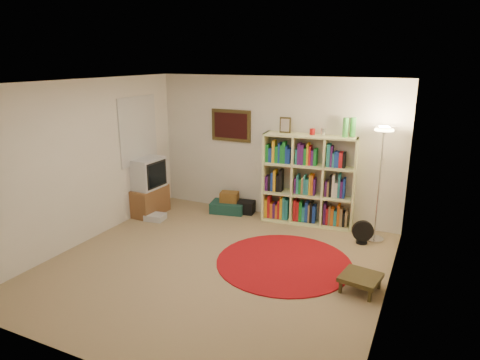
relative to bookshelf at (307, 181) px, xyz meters
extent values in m
cube|color=#9C815B|center=(-0.66, -2.14, -0.77)|extent=(4.50, 4.50, 0.02)
cube|color=white|center=(-0.66, -2.14, 1.75)|extent=(4.50, 4.50, 0.02)
cube|color=silver|center=(-0.66, 0.12, 0.49)|extent=(4.50, 0.02, 2.50)
cube|color=silver|center=(-0.66, -4.40, 0.49)|extent=(4.50, 0.02, 2.50)
cube|color=silver|center=(-2.92, -2.14, 0.49)|extent=(0.02, 4.50, 2.50)
cube|color=silver|center=(1.60, -2.14, 0.49)|extent=(0.02, 4.50, 2.50)
cube|color=#372C13|center=(-1.51, 0.09, 0.84)|extent=(0.78, 0.04, 0.58)
cube|color=#3C0D0C|center=(-1.51, 0.07, 0.84)|extent=(0.66, 0.01, 0.46)
cube|color=white|center=(-2.90, -0.84, 0.79)|extent=(0.03, 1.00, 1.20)
cube|color=beige|center=(1.19, 0.10, 0.44)|extent=(0.08, 0.01, 0.12)
cube|color=#F7FFAA|center=(0.02, -0.01, -0.74)|extent=(1.60, 0.61, 0.03)
cube|color=#F7FFAA|center=(0.02, -0.01, 0.79)|extent=(1.60, 0.61, 0.03)
cube|color=#F7FFAA|center=(-0.74, -0.09, 0.02)|extent=(0.08, 0.45, 1.56)
cube|color=#F7FFAA|center=(0.78, 0.07, 0.02)|extent=(0.08, 0.45, 1.56)
cube|color=#F7FFAA|center=(0.00, 0.20, 0.02)|extent=(1.56, 0.19, 1.56)
cube|color=#F7FFAA|center=(-0.24, -0.03, 0.02)|extent=(0.08, 0.43, 1.50)
cube|color=#F7FFAA|center=(0.28, 0.02, 0.02)|extent=(0.08, 0.43, 1.50)
cube|color=#F7FFAA|center=(0.02, -0.01, -0.24)|extent=(1.53, 0.58, 0.03)
cube|color=#F7FFAA|center=(0.02, -0.01, 0.29)|extent=(1.53, 0.58, 0.03)
cube|color=yellow|center=(-0.69, -0.13, -0.55)|extent=(0.07, 0.18, 0.34)
cube|color=red|center=(-0.64, -0.12, -0.52)|extent=(0.06, 0.18, 0.40)
cube|color=orange|center=(-0.59, -0.12, -0.58)|extent=(0.06, 0.18, 0.27)
cube|color=#521C71|center=(-0.55, -0.11, -0.58)|extent=(0.06, 0.18, 0.27)
cube|color=orange|center=(-0.50, -0.11, -0.59)|extent=(0.05, 0.18, 0.25)
cube|color=red|center=(-0.46, -0.10, -0.55)|extent=(0.05, 0.18, 0.33)
cube|color=yellow|center=(-0.42, -0.10, -0.52)|extent=(0.06, 0.18, 0.39)
cube|color=teal|center=(-0.37, -0.09, -0.52)|extent=(0.06, 0.18, 0.40)
cube|color=teal|center=(-0.32, -0.09, -0.53)|extent=(0.07, 0.18, 0.36)
cube|color=#521C71|center=(-0.69, -0.13, -0.09)|extent=(0.07, 0.18, 0.25)
cube|color=black|center=(-0.64, -0.12, -0.08)|extent=(0.06, 0.18, 0.28)
cube|color=#1C3EAA|center=(-0.59, -0.12, -0.05)|extent=(0.06, 0.18, 0.32)
cube|color=yellow|center=(-0.55, -0.11, -0.03)|extent=(0.06, 0.18, 0.37)
cube|color=black|center=(-0.50, -0.11, -0.07)|extent=(0.07, 0.18, 0.29)
cube|color=black|center=(-0.44, -0.10, -0.02)|extent=(0.07, 0.18, 0.39)
cube|color=#1C8E34|center=(-0.69, -0.13, 0.45)|extent=(0.07, 0.18, 0.31)
cube|color=#1C3EAA|center=(-0.63, -0.12, 0.42)|extent=(0.07, 0.18, 0.26)
cube|color=yellow|center=(-0.58, -0.12, 0.48)|extent=(0.06, 0.18, 0.39)
cube|color=#1C8E34|center=(-0.53, -0.11, 0.44)|extent=(0.07, 0.18, 0.29)
cube|color=#1C3EAA|center=(-0.48, -0.11, 0.47)|extent=(0.05, 0.18, 0.35)
cube|color=#1C8E34|center=(-0.45, -0.10, 0.45)|extent=(0.05, 0.18, 0.32)
cube|color=#1C8E34|center=(-0.40, -0.10, 0.48)|extent=(0.07, 0.18, 0.38)
cube|color=#1C3EAA|center=(-0.36, -0.09, 0.45)|extent=(0.05, 0.18, 0.31)
cube|color=#1C3EAA|center=(-0.31, -0.09, 0.42)|extent=(0.07, 0.18, 0.26)
cube|color=red|center=(-0.18, -0.07, -0.53)|extent=(0.06, 0.18, 0.38)
cube|color=red|center=(-0.13, -0.07, -0.54)|extent=(0.06, 0.18, 0.35)
cube|color=#1C8E34|center=(-0.07, -0.06, -0.54)|extent=(0.07, 0.18, 0.36)
cube|color=teal|center=(-0.02, -0.06, -0.58)|extent=(0.06, 0.18, 0.27)
cube|color=#1C3EAA|center=(0.03, -0.05, -0.54)|extent=(0.07, 0.18, 0.36)
cube|color=#9C7D55|center=(0.07, -0.05, -0.56)|extent=(0.05, 0.18, 0.32)
cube|color=black|center=(0.11, -0.04, -0.54)|extent=(0.06, 0.18, 0.36)
cube|color=#1C3EAA|center=(0.16, -0.04, -0.57)|extent=(0.07, 0.18, 0.30)
cube|color=#521C71|center=(-0.18, -0.07, -0.08)|extent=(0.05, 0.18, 0.27)
cube|color=teal|center=(-0.14, -0.07, -0.05)|extent=(0.05, 0.18, 0.33)
cube|color=#1C8E34|center=(-0.10, -0.07, -0.09)|extent=(0.06, 0.18, 0.25)
cube|color=#9C7D55|center=(-0.06, -0.06, -0.07)|extent=(0.05, 0.18, 0.30)
cube|color=teal|center=(-0.03, -0.06, -0.05)|extent=(0.05, 0.18, 0.33)
cube|color=teal|center=(0.02, -0.05, -0.08)|extent=(0.07, 0.18, 0.27)
cube|color=yellow|center=(0.07, -0.05, -0.04)|extent=(0.05, 0.18, 0.35)
cube|color=orange|center=(0.10, -0.04, -0.04)|extent=(0.05, 0.18, 0.35)
cube|color=#521C71|center=(0.14, -0.04, -0.07)|extent=(0.05, 0.18, 0.28)
cube|color=teal|center=(-0.18, -0.07, 0.43)|extent=(0.05, 0.18, 0.27)
cube|color=#521C71|center=(-0.14, -0.07, 0.48)|extent=(0.06, 0.18, 0.37)
cube|color=#521C71|center=(-0.09, -0.06, 0.47)|extent=(0.07, 0.18, 0.35)
cube|color=#1C8E34|center=(-0.04, -0.06, 0.44)|extent=(0.06, 0.18, 0.29)
cube|color=yellow|center=(0.01, -0.05, 0.48)|extent=(0.05, 0.18, 0.38)
cube|color=red|center=(0.04, -0.05, 0.46)|extent=(0.05, 0.18, 0.34)
cube|color=#521C71|center=(0.08, -0.05, 0.43)|extent=(0.06, 0.18, 0.27)
cube|color=#1C8E34|center=(0.13, -0.04, 0.44)|extent=(0.07, 0.18, 0.29)
cube|color=#521C71|center=(0.34, -0.02, -0.53)|extent=(0.06, 0.18, 0.38)
cube|color=red|center=(0.38, -0.01, -0.57)|extent=(0.06, 0.18, 0.29)
cube|color=#9C7D55|center=(0.42, -0.01, -0.55)|extent=(0.05, 0.18, 0.34)
cube|color=orange|center=(0.47, -0.01, -0.57)|extent=(0.07, 0.18, 0.30)
cube|color=teal|center=(0.52, 0.00, -0.59)|extent=(0.07, 0.18, 0.26)
cube|color=orange|center=(0.57, 0.01, -0.53)|extent=(0.06, 0.18, 0.37)
cube|color=#9C7D55|center=(0.62, 0.01, -0.56)|extent=(0.06, 0.18, 0.31)
cube|color=black|center=(0.66, 0.02, -0.59)|extent=(0.06, 0.18, 0.25)
cube|color=#9C7D55|center=(0.70, 0.02, -0.57)|extent=(0.05, 0.18, 0.29)
cube|color=#521C71|center=(0.34, -0.02, -0.09)|extent=(0.05, 0.18, 0.26)
cube|color=#9C7D55|center=(0.37, -0.02, -0.08)|extent=(0.05, 0.18, 0.26)
cube|color=black|center=(0.41, -0.01, -0.03)|extent=(0.06, 0.18, 0.36)
cube|color=white|center=(0.46, -0.01, -0.02)|extent=(0.06, 0.18, 0.38)
cube|color=white|center=(0.50, 0.00, -0.09)|extent=(0.07, 0.18, 0.25)
cube|color=teal|center=(0.55, 0.00, -0.01)|extent=(0.05, 0.18, 0.40)
cube|color=#521C71|center=(0.59, 0.01, -0.07)|extent=(0.06, 0.18, 0.29)
cube|color=#1C3EAA|center=(0.63, 0.01, -0.05)|extent=(0.05, 0.18, 0.33)
cube|color=teal|center=(0.35, -0.02, 0.48)|extent=(0.07, 0.18, 0.39)
cube|color=#521C71|center=(0.40, -0.01, 0.47)|extent=(0.05, 0.18, 0.36)
cube|color=teal|center=(0.43, -0.01, 0.42)|extent=(0.05, 0.18, 0.25)
cube|color=#1C3EAA|center=(0.46, -0.01, 0.43)|extent=(0.05, 0.18, 0.27)
cube|color=#1C3EAA|center=(0.50, 0.00, 0.42)|extent=(0.05, 0.18, 0.26)
cube|color=red|center=(0.55, 0.00, 0.42)|extent=(0.07, 0.18, 0.26)
cube|color=black|center=(0.60, 0.01, 0.42)|extent=(0.06, 0.18, 0.26)
cube|color=#372C13|center=(-0.42, -0.03, 0.94)|extent=(0.19, 0.04, 0.27)
cube|color=#AA9B8E|center=(-0.42, -0.05, 0.94)|extent=(0.15, 0.03, 0.21)
cylinder|color=#B81111|center=(0.05, 0.00, 0.86)|extent=(0.10, 0.10, 0.10)
cylinder|color=silver|center=(0.22, 0.01, 0.87)|extent=(0.09, 0.09, 0.12)
cylinder|color=#4FCE55|center=(0.58, 0.01, 0.96)|extent=(0.10, 0.10, 0.31)
cylinder|color=#4FCE55|center=(0.69, 0.10, 0.96)|extent=(0.10, 0.10, 0.31)
cylinder|color=silver|center=(1.21, -0.29, -0.74)|extent=(0.37, 0.37, 0.03)
cylinder|color=silver|center=(1.21, -0.29, 0.12)|extent=(0.03, 0.03, 1.70)
cone|color=silver|center=(1.21, -0.29, 1.00)|extent=(0.45, 0.45, 0.14)
cylinder|color=#FFD88C|center=(1.21, -0.29, 1.01)|extent=(0.36, 0.36, 0.02)
cylinder|color=black|center=(1.06, -0.50, -0.74)|extent=(0.22, 0.22, 0.03)
cylinder|color=black|center=(1.06, -0.50, -0.66)|extent=(0.04, 0.04, 0.14)
cylinder|color=black|center=(1.06, -0.52, -0.54)|extent=(0.33, 0.18, 0.33)
cube|color=brown|center=(-2.79, -0.84, -0.50)|extent=(0.53, 0.75, 0.50)
cube|color=silver|center=(-2.79, -0.84, 0.03)|extent=(0.53, 0.62, 0.56)
cube|color=black|center=(-2.53, -0.85, 0.03)|extent=(0.04, 0.53, 0.46)
cube|color=black|center=(-2.53, -0.85, 0.03)|extent=(0.03, 0.46, 0.40)
cube|color=silver|center=(-2.46, -1.06, -0.70)|extent=(0.36, 0.31, 0.11)
cube|color=#163D36|center=(-1.47, -0.15, -0.66)|extent=(0.68, 0.51, 0.20)
cube|color=brown|center=(-1.45, -0.12, -0.46)|extent=(0.37, 0.30, 0.19)
cube|color=black|center=(-1.16, -0.04, -0.64)|extent=(0.36, 0.31, 0.23)
cylinder|color=maroon|center=(0.18, -1.65, -0.75)|extent=(1.91, 1.91, 0.02)
cube|color=#372C13|center=(1.29, -1.96, -0.57)|extent=(0.52, 0.52, 0.05)
cube|color=#372C13|center=(1.08, -2.11, -0.67)|extent=(0.04, 0.04, 0.16)
cube|color=#372C13|center=(1.44, -2.17, -0.67)|extent=(0.04, 0.04, 0.16)
cube|color=#372C13|center=(1.14, -1.75, -0.67)|extent=(0.04, 0.04, 0.16)
cube|color=#372C13|center=(1.50, -1.81, -0.67)|extent=(0.04, 0.04, 0.16)
camera|label=1|loc=(1.96, -6.89, 2.04)|focal=32.00mm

